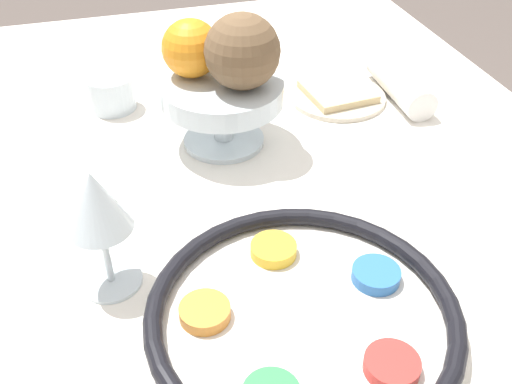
% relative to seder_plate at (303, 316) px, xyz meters
% --- Properties ---
extents(dining_table, '(1.30, 0.92, 0.71)m').
position_rel_seder_plate_xyz_m(dining_table, '(0.27, -0.05, -0.37)').
color(dining_table, white).
rests_on(dining_table, ground_plane).
extents(seder_plate, '(0.32, 0.32, 0.03)m').
position_rel_seder_plate_xyz_m(seder_plate, '(0.00, 0.00, 0.00)').
color(seder_plate, silver).
rests_on(seder_plate, dining_table).
extents(wine_glass, '(0.07, 0.07, 0.15)m').
position_rel_seder_plate_xyz_m(wine_glass, '(0.12, 0.18, 0.09)').
color(wine_glass, silver).
rests_on(wine_glass, dining_table).
extents(fruit_stand, '(0.17, 0.17, 0.10)m').
position_rel_seder_plate_xyz_m(fruit_stand, '(0.36, -0.00, 0.06)').
color(fruit_stand, silver).
rests_on(fruit_stand, dining_table).
extents(orange_fruit, '(0.08, 0.08, 0.08)m').
position_rel_seder_plate_xyz_m(orange_fruit, '(0.40, 0.03, 0.12)').
color(orange_fruit, orange).
rests_on(orange_fruit, fruit_stand).
extents(coconut, '(0.10, 0.10, 0.10)m').
position_rel_seder_plate_xyz_m(coconut, '(0.34, -0.03, 0.13)').
color(coconut, brown).
rests_on(coconut, fruit_stand).
extents(bread_plate, '(0.16, 0.16, 0.02)m').
position_rel_seder_plate_xyz_m(bread_plate, '(0.44, -0.22, -0.01)').
color(bread_plate, beige).
rests_on(bread_plate, dining_table).
extents(napkin_roll, '(0.17, 0.06, 0.05)m').
position_rel_seder_plate_xyz_m(napkin_roll, '(0.41, -0.32, 0.01)').
color(napkin_roll, white).
rests_on(napkin_roll, dining_table).
extents(cup_near, '(0.07, 0.07, 0.06)m').
position_rel_seder_plate_xyz_m(cup_near, '(0.51, 0.14, 0.01)').
color(cup_near, silver).
rests_on(cup_near, dining_table).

